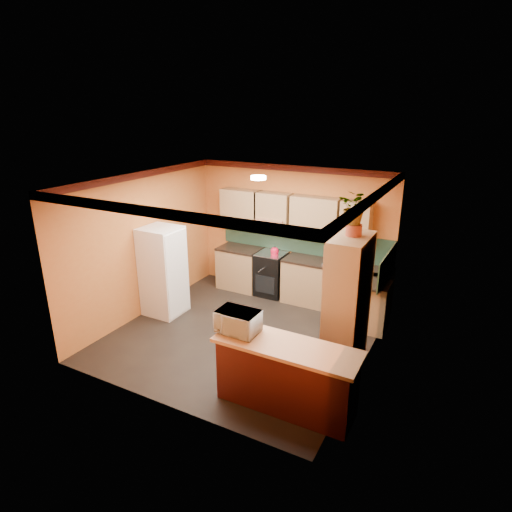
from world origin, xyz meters
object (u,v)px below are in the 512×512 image
at_px(pantry, 347,306).
at_px(breakfast_bar, 286,378).
at_px(stove, 271,274).
at_px(base_cabinets_back, 299,280).
at_px(fridge, 163,271).
at_px(microwave, 238,321).

bearing_deg(pantry, breakfast_bar, -108.97).
bearing_deg(stove, breakfast_bar, -60.99).
bearing_deg(base_cabinets_back, pantry, -51.79).
xyz_separation_m(stove, breakfast_bar, (1.76, -3.17, -0.02)).
bearing_deg(fridge, breakfast_bar, -24.42).
distance_m(pantry, breakfast_bar, 1.41).
relative_size(fridge, microwave, 3.07).
height_order(stove, breakfast_bar, stove).
bearing_deg(microwave, stove, 108.49).
height_order(pantry, microwave, pantry).
bearing_deg(microwave, breakfast_bar, 0.28).
relative_size(pantry, microwave, 3.79).
distance_m(base_cabinets_back, breakfast_bar, 3.36).
bearing_deg(breakfast_bar, stove, 119.01).
bearing_deg(microwave, pantry, 47.13).
xyz_separation_m(fridge, breakfast_bar, (3.19, -1.45, -0.41)).
xyz_separation_m(stove, fridge, (-1.43, -1.72, 0.39)).
bearing_deg(microwave, base_cabinets_back, 97.77).
bearing_deg(pantry, base_cabinets_back, 128.21).
distance_m(base_cabinets_back, stove, 0.63).
xyz_separation_m(breakfast_bar, microwave, (-0.71, 0.00, 0.64)).
bearing_deg(base_cabinets_back, breakfast_bar, -70.34).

